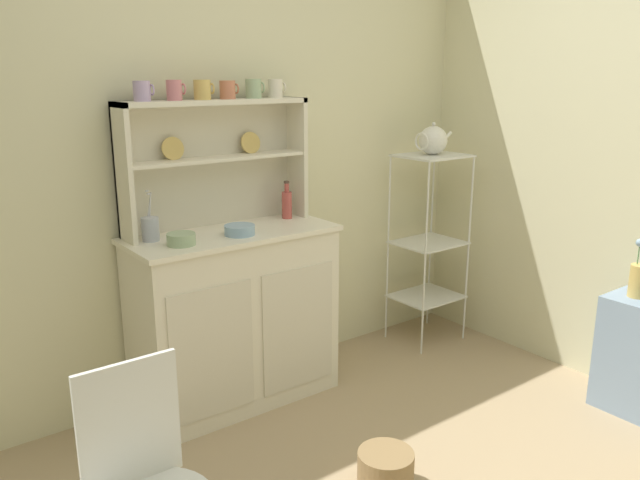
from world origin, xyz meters
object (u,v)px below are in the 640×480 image
floor_basket (385,471)px  flower_vase (639,278)px  bakers_rack (429,231)px  porcelain_teapot (433,140)px  jam_bottle (287,204)px  cup_lilac_0 (142,91)px  utensil_jar (150,228)px  bowl_mixing_large (181,239)px  wire_chair (143,477)px  hutch_shelf_unit (213,153)px  hutch_cabinet (235,316)px

floor_basket → flower_vase: bearing=-9.1°
bakers_rack → porcelain_teapot: porcelain_teapot is taller
jam_bottle → cup_lilac_0: bearing=177.2°
utensil_jar → flower_vase: utensil_jar is taller
bowl_mixing_large → wire_chair: bearing=-121.6°
bakers_rack → bowl_mixing_large: (-1.65, -0.04, 0.22)m
cup_lilac_0 → hutch_shelf_unit: bearing=6.4°
cup_lilac_0 → jam_bottle: 0.95m
cup_lilac_0 → jam_bottle: (0.74, -0.04, -0.59)m
hutch_shelf_unit → jam_bottle: (0.38, -0.08, -0.29)m
floor_basket → porcelain_teapot: size_ratio=0.89×
hutch_shelf_unit → cup_lilac_0: 0.47m
jam_bottle → hutch_shelf_unit: bearing=168.7°
bakers_rack → utensil_jar: bakers_rack is taller
wire_chair → bowl_mixing_large: bowl_mixing_large is taller
hutch_shelf_unit → flower_vase: size_ratio=3.18×
bowl_mixing_large → jam_bottle: (0.68, 0.16, 0.05)m
hutch_cabinet → wire_chair: 1.40m
flower_vase → wire_chair: bearing=175.7°
wire_chair → floor_basket: size_ratio=3.68×
utensil_jar → hutch_shelf_unit: bearing=12.4°
cup_lilac_0 → flower_vase: (1.90, -1.37, -0.89)m
hutch_cabinet → bakers_rack: bearing=-1.6°
floor_basket → cup_lilac_0: bearing=112.2°
utensil_jar → flower_vase: size_ratio=0.77×
hutch_cabinet → cup_lilac_0: cup_lilac_0 is taller
cup_lilac_0 → porcelain_teapot: cup_lilac_0 is taller
wire_chair → jam_bottle: 1.79m
hutch_cabinet → cup_lilac_0: bearing=161.1°
wire_chair → utensil_jar: (0.53, 1.14, 0.44)m
flower_vase → porcelain_teapot: bearing=99.2°
hutch_shelf_unit → bakers_rack: hutch_shelf_unit is taller
flower_vase → cup_lilac_0: bearing=144.3°
wire_chair → hutch_cabinet: bearing=78.7°
hutch_cabinet → jam_bottle: 0.65m
hutch_shelf_unit → cup_lilac_0: (-0.36, -0.04, 0.30)m
floor_basket → jam_bottle: (0.28, 1.10, 0.90)m
bakers_rack → wire_chair: 2.49m
jam_bottle → flower_vase: bearing=-48.8°
jam_bottle → bakers_rack: bearing=-7.2°
bakers_rack → bowl_mixing_large: size_ratio=9.13×
hutch_shelf_unit → floor_basket: hutch_shelf_unit is taller
hutch_shelf_unit → jam_bottle: hutch_shelf_unit is taller
bakers_rack → porcelain_teapot: (-0.00, 0.00, 0.56)m
wire_chair → bakers_rack: bearing=53.6°
bakers_rack → porcelain_teapot: bearing=180.0°
hutch_cabinet → bakers_rack: bakers_rack is taller
hutch_cabinet → jam_bottle: size_ratio=5.17×
flower_vase → floor_basket: bearing=170.9°
hutch_cabinet → floor_basket: 1.09m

